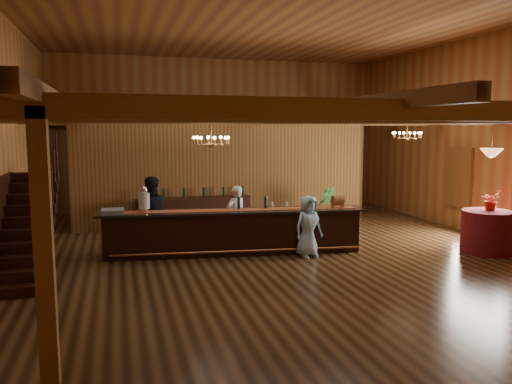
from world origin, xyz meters
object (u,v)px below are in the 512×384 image
object	(u,v)px
chandelier_right	(407,135)
guest	(308,226)
raffle_drum	(338,201)
round_table	(487,232)
beverage_dispenser	(144,200)
staff_second	(151,214)
bartender	(236,216)
backbar_shelf	(195,213)
tasting_bar	(234,232)
floor_plant	(324,207)
pendant_lamp	(491,153)
chandelier_left	(211,140)

from	to	relation	value
chandelier_right	guest	distance (m)	4.52
raffle_drum	round_table	size ratio (longest dim) A/B	0.29
beverage_dispenser	round_table	size ratio (longest dim) A/B	0.51
staff_second	guest	size ratio (longest dim) A/B	1.28
bartender	guest	xyz separation A→B (m)	(1.38, -1.47, -0.05)
backbar_shelf	chandelier_right	size ratio (longest dim) A/B	4.20
tasting_bar	beverage_dispenser	world-z (taller)	beverage_dispenser
tasting_bar	round_table	size ratio (longest dim) A/B	5.39
floor_plant	beverage_dispenser	bearing A→B (deg)	-158.17
chandelier_right	pendant_lamp	bearing A→B (deg)	-75.99
round_table	pendant_lamp	distance (m)	1.89
raffle_drum	backbar_shelf	distance (m)	4.70
tasting_bar	chandelier_left	bearing A→B (deg)	-135.99
raffle_drum	backbar_shelf	bearing A→B (deg)	129.61
beverage_dispenser	floor_plant	world-z (taller)	beverage_dispenser
chandelier_right	staff_second	xyz separation A→B (m)	(-7.10, -0.23, -1.87)
raffle_drum	round_table	world-z (taller)	raffle_drum
backbar_shelf	staff_second	size ratio (longest dim) A/B	1.84
backbar_shelf	pendant_lamp	distance (m)	8.13
backbar_shelf	chandelier_left	xyz separation A→B (m)	(-0.16, -3.68, 2.24)
chandelier_right	staff_second	world-z (taller)	chandelier_right
raffle_drum	round_table	bearing A→B (deg)	-19.41
beverage_dispenser	guest	size ratio (longest dim) A/B	0.42
bartender	staff_second	world-z (taller)	staff_second
tasting_bar	backbar_shelf	size ratio (longest dim) A/B	1.88
tasting_bar	chandelier_left	distance (m)	2.31
chandelier_left	bartender	world-z (taller)	chandelier_left
beverage_dispenser	round_table	bearing A→B (deg)	-13.10
backbar_shelf	bartender	world-z (taller)	bartender
chandelier_left	guest	bearing A→B (deg)	-6.66
chandelier_right	pendant_lamp	xyz separation A→B (m)	(0.64, -2.57, -0.38)
chandelier_left	staff_second	size ratio (longest dim) A/B	0.44
tasting_bar	floor_plant	xyz separation A→B (m)	(3.38, 2.48, 0.09)
chandelier_right	floor_plant	world-z (taller)	chandelier_right
raffle_drum	pendant_lamp	xyz separation A→B (m)	(3.35, -1.18, 1.18)
round_table	guest	xyz separation A→B (m)	(-4.25, 0.82, 0.21)
round_table	bartender	xyz separation A→B (m)	(-5.63, 2.29, 0.26)
tasting_bar	staff_second	xyz separation A→B (m)	(-1.88, 0.80, 0.38)
beverage_dispenser	pendant_lamp	xyz separation A→B (m)	(7.91, -1.84, 1.07)
beverage_dispenser	bartender	world-z (taller)	beverage_dispenser
tasting_bar	bartender	bearing A→B (deg)	80.32
backbar_shelf	pendant_lamp	world-z (taller)	pendant_lamp
chandelier_right	tasting_bar	bearing A→B (deg)	-168.80
backbar_shelf	floor_plant	world-z (taller)	floor_plant
guest	floor_plant	distance (m)	3.66
raffle_drum	floor_plant	xyz separation A→B (m)	(0.88, 2.84, -0.61)
guest	round_table	bearing A→B (deg)	-24.61
chandelier_right	staff_second	bearing A→B (deg)	-178.16
pendant_lamp	floor_plant	distance (m)	5.05
beverage_dispenser	round_table	world-z (taller)	beverage_dispenser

